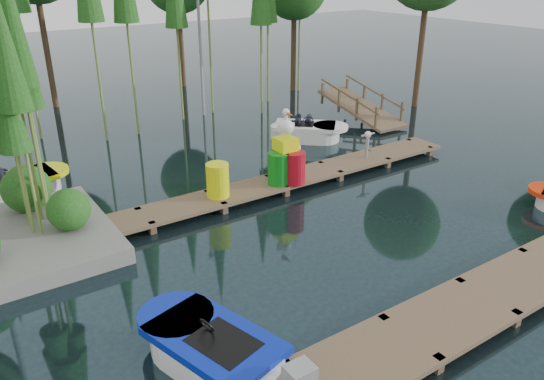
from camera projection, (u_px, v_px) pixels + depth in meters
ground_plane at (266, 244)px, 12.66m from camera, size 90.00×90.00×0.00m
near_dock at (410, 339)px, 9.15m from camera, size 18.00×1.50×0.50m
far_dock at (247, 191)px, 14.97m from camera, size 15.00×1.20×0.50m
lamp_rear at (198, 12)px, 21.34m from camera, size 0.30×0.30×7.25m
ramp at (361, 107)px, 21.96m from camera, size 1.50×3.94×1.49m
boat_blue at (212, 351)px, 8.79m from camera, size 2.06×3.18×0.99m
boat_yellow_far at (16, 186)px, 15.08m from camera, size 2.95×1.58×1.42m
boat_white_far at (306, 132)px, 19.79m from camera, size 3.00×2.91×1.36m
yellow_barrel at (218, 180)px, 14.29m from camera, size 0.62×0.62×0.93m
drum_cluster at (287, 160)px, 15.23m from camera, size 1.24×1.14×2.14m
seagull_post at (368, 140)px, 17.04m from camera, size 0.55×0.30×0.89m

